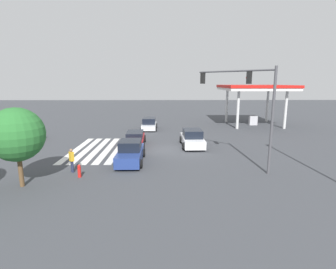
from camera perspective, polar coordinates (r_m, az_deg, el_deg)
ground_plane at (r=24.38m, az=-0.00°, el=-3.20°), size 137.37×137.37×0.00m
crosswalk_markings at (r=25.06m, az=-14.01°, el=-3.14°), size 9.42×5.35×0.01m
traffic_signal_mast at (r=19.01m, az=17.23°, el=7.67°), size 4.39×4.39×7.13m
car_0 at (r=25.90m, az=-7.21°, el=-0.91°), size 4.62×2.12×1.36m
car_1 at (r=20.48m, az=-8.19°, el=-3.93°), size 4.72×2.08×1.71m
car_2 at (r=25.38m, az=5.32°, el=-0.88°), size 4.73×2.27×1.66m
car_3 at (r=31.94m, az=-29.70°, el=-0.00°), size 2.27×4.60×1.46m
car_4 at (r=34.52m, az=-4.14°, el=2.31°), size 4.24×2.09×1.53m
gas_station_canopy at (r=39.69m, az=18.42°, el=9.39°), size 9.23×9.23×5.72m
pedestrian at (r=19.18m, az=-20.23°, el=-5.07°), size 0.41×0.41×1.66m
tree_corner_b at (r=17.38m, az=-30.10°, el=-0.04°), size 3.13×3.13×4.72m
fire_hydrant at (r=18.17m, az=-18.75°, el=-7.52°), size 0.22×0.22×0.86m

